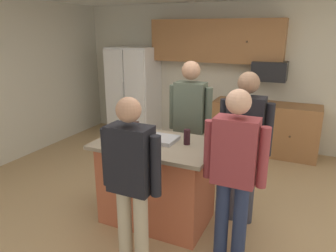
% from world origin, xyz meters
% --- Properties ---
extents(floor, '(7.04, 7.04, 0.00)m').
position_xyz_m(floor, '(0.00, 0.00, 0.00)').
color(floor, tan).
rests_on(floor, ground).
extents(back_wall, '(6.40, 0.10, 2.60)m').
position_xyz_m(back_wall, '(0.00, 2.80, 1.30)').
color(back_wall, beige).
rests_on(back_wall, ground).
extents(cabinet_run_upper, '(2.40, 0.38, 0.75)m').
position_xyz_m(cabinet_run_upper, '(-0.40, 2.60, 1.93)').
color(cabinet_run_upper, '#936038').
extents(cabinet_run_lower, '(1.80, 0.63, 0.90)m').
position_xyz_m(cabinet_run_lower, '(0.60, 2.48, 0.45)').
color(cabinet_run_lower, '#936038').
rests_on(cabinet_run_lower, ground).
extents(refrigerator, '(0.90, 0.76, 1.80)m').
position_xyz_m(refrigerator, '(-2.00, 2.38, 0.90)').
color(refrigerator, white).
rests_on(refrigerator, ground).
extents(microwave_over_range, '(0.56, 0.40, 0.32)m').
position_xyz_m(microwave_over_range, '(0.60, 2.50, 1.45)').
color(microwave_over_range, black).
extents(kitchen_island, '(1.29, 0.85, 0.95)m').
position_xyz_m(kitchen_island, '(-0.18, -0.21, 0.48)').
color(kitchen_island, '#AD5638').
rests_on(kitchen_island, ground).
extents(person_elder_center, '(0.57, 0.22, 1.61)m').
position_xyz_m(person_elder_center, '(-0.04, -0.98, 0.92)').
color(person_elder_center, tan).
rests_on(person_elder_center, ground).
extents(person_guest_left, '(0.57, 0.23, 1.76)m').
position_xyz_m(person_guest_left, '(-0.09, 0.56, 1.02)').
color(person_guest_left, '#383842').
rests_on(person_guest_left, ground).
extents(person_host_foreground, '(0.57, 0.22, 1.65)m').
position_xyz_m(person_host_foreground, '(0.74, -0.51, 0.95)').
color(person_host_foreground, '#232D4C').
rests_on(person_host_foreground, ground).
extents(person_guest_right, '(0.57, 0.23, 1.71)m').
position_xyz_m(person_guest_right, '(0.69, 0.17, 0.99)').
color(person_guest_right, '#383842').
rests_on(person_guest_right, ground).
extents(glass_dark_ale, '(0.07, 0.07, 0.12)m').
position_xyz_m(glass_dark_ale, '(-0.57, 0.02, 1.01)').
color(glass_dark_ale, black).
rests_on(glass_dark_ale, kitchen_island).
extents(glass_short_whisky, '(0.07, 0.07, 0.13)m').
position_xyz_m(glass_short_whisky, '(-0.61, -0.31, 1.02)').
color(glass_short_whisky, black).
rests_on(glass_short_whisky, kitchen_island).
extents(tumbler_amber, '(0.07, 0.07, 0.16)m').
position_xyz_m(tumbler_amber, '(0.14, -0.13, 1.03)').
color(tumbler_amber, black).
rests_on(tumbler_amber, kitchen_island).
extents(serving_tray, '(0.44, 0.30, 0.04)m').
position_xyz_m(serving_tray, '(-0.20, -0.15, 0.97)').
color(serving_tray, '#B7B7BC').
rests_on(serving_tray, kitchen_island).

